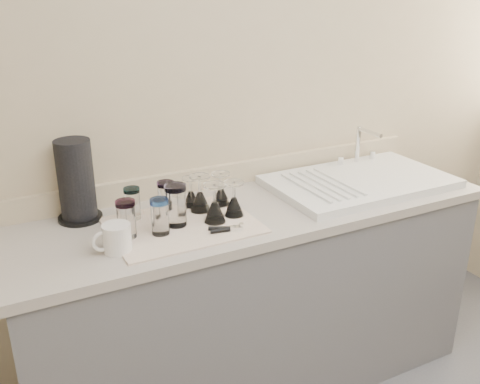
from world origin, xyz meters
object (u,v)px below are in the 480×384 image
tumbler_magenta (126,219)px  goblet_extra (191,196)px  tumbler_blue (160,216)px  can_opener (226,229)px  goblet_front_right (234,204)px  goblet_back_left (200,199)px  goblet_back_right (221,194)px  white_mug (116,238)px  sink_unit (359,181)px  tumbler_cyan (132,203)px  tumbler_lavender (176,205)px  goblet_front_left (215,209)px  paper_towel_roll (76,182)px  tumbler_purple (166,198)px

tumbler_magenta → goblet_extra: (0.32, 0.16, -0.03)m
tumbler_blue → can_opener: (0.22, -0.09, -0.06)m
goblet_front_right → can_opener: bearing=-128.1°
goblet_back_left → goblet_back_right: goblet_back_left is taller
white_mug → sink_unit: bearing=6.5°
tumbler_cyan → tumbler_magenta: tumbler_magenta is taller
goblet_front_right → tumbler_lavender: bearing=175.6°
goblet_back_left → goblet_front_left: bearing=-86.7°
goblet_back_right → paper_towel_roll: size_ratio=0.43×
sink_unit → goblet_front_left: bearing=-174.3°
tumbler_blue → goblet_back_left: goblet_back_left is taller
tumbler_lavender → white_mug: 0.28m
tumbler_purple → goblet_back_right: 0.24m
tumbler_cyan → tumbler_blue: (0.05, -0.18, 0.01)m
tumbler_lavender → goblet_front_right: 0.24m
goblet_front_left → goblet_extra: size_ratio=1.25×
tumbler_lavender → can_opener: tumbler_lavender is taller
goblet_back_right → goblet_front_right: goblet_front_right is taller
sink_unit → tumbler_blue: (-0.99, -0.08, 0.06)m
tumbler_purple → goblet_back_left: (0.13, -0.03, -0.02)m
tumbler_cyan → goblet_front_right: size_ratio=0.89×
can_opener → goblet_extra: bearing=94.7°
tumbler_cyan → tumbler_magenta: size_ratio=0.89×
goblet_back_right → can_opener: goblet_back_right is taller
sink_unit → white_mug: (-1.17, -0.13, 0.03)m
white_mug → paper_towel_roll: 0.36m
tumbler_cyan → tumbler_blue: tumbler_blue is taller
tumbler_purple → goblet_back_right: (0.23, -0.01, -0.02)m
goblet_front_left → tumbler_purple: bearing=131.8°
tumbler_purple → tumbler_lavender: size_ratio=0.83×
paper_towel_roll → sink_unit: bearing=-9.5°
tumbler_magenta → goblet_front_right: 0.43m
goblet_back_right → paper_towel_roll: bearing=166.1°
tumbler_purple → goblet_back_right: bearing=-2.7°
sink_unit → goblet_front_right: sink_unit is taller
tumbler_purple → goblet_front_left: 0.21m
goblet_back_left → goblet_back_right: (0.10, 0.02, -0.00)m
tumbler_purple → tumbler_magenta: size_ratio=0.96×
goblet_front_left → tumbler_cyan: bearing=147.0°
sink_unit → goblet_back_left: 0.78m
goblet_back_left → goblet_front_right: (0.10, -0.10, -0.00)m
can_opener → tumbler_magenta: bearing=160.1°
tumbler_cyan → tumbler_blue: 0.19m
tumbler_blue → can_opener: tumbler_blue is taller
sink_unit → tumbler_magenta: 1.11m
sink_unit → goblet_front_right: 0.68m
tumbler_cyan → goblet_front_left: (0.27, -0.18, -0.01)m
tumbler_cyan → goblet_back_right: 0.37m
tumbler_purple → tumbler_magenta: (-0.20, -0.13, 0.00)m
tumbler_blue → goblet_back_left: bearing=31.1°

